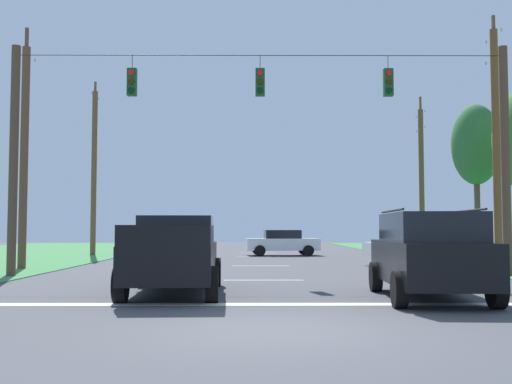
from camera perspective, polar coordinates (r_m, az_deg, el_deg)
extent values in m
plane|color=#47474C|center=(9.90, 1.72, -12.93)|extent=(120.00, 120.00, 0.00)
cube|color=white|center=(13.11, 1.21, -10.58)|extent=(14.84, 0.45, 0.01)
cube|color=white|center=(19.08, 0.73, -8.34)|extent=(2.50, 0.15, 0.01)
cube|color=white|center=(26.25, 0.44, -7.00)|extent=(2.50, 0.15, 0.01)
cube|color=white|center=(34.52, 0.26, -6.14)|extent=(2.50, 0.15, 0.01)
cube|color=white|center=(40.74, 0.17, -5.73)|extent=(2.50, 0.15, 0.01)
cylinder|color=brown|center=(22.14, -21.97, 2.84)|extent=(0.30, 0.30, 7.92)
cylinder|color=brown|center=(22.33, 22.55, 2.80)|extent=(0.30, 0.30, 7.92)
cylinder|color=black|center=(21.31, 0.39, 12.81)|extent=(16.83, 0.02, 0.02)
cylinder|color=black|center=(21.64, -11.64, 11.98)|extent=(0.02, 0.02, 0.47)
cube|color=#19471E|center=(21.47, -11.66, 10.15)|extent=(0.32, 0.24, 0.95)
cylinder|color=red|center=(21.40, -11.73, 11.01)|extent=(0.20, 0.04, 0.20)
cylinder|color=#352203|center=(21.33, -11.74, 10.23)|extent=(0.20, 0.04, 0.20)
cylinder|color=black|center=(21.26, -11.75, 9.44)|extent=(0.20, 0.04, 0.20)
cylinder|color=black|center=(21.24, 0.39, 12.20)|extent=(0.02, 0.02, 0.47)
cube|color=#19471E|center=(21.06, 0.39, 10.35)|extent=(0.32, 0.24, 0.95)
cylinder|color=red|center=(21.00, 0.40, 11.22)|extent=(0.20, 0.04, 0.20)
cylinder|color=#352203|center=(20.92, 0.40, 10.42)|extent=(0.20, 0.04, 0.20)
cylinder|color=black|center=(20.85, 0.40, 9.62)|extent=(0.20, 0.04, 0.20)
cylinder|color=black|center=(21.75, 12.39, 11.91)|extent=(0.02, 0.02, 0.47)
cube|color=#19471E|center=(21.57, 12.41, 10.09)|extent=(0.32, 0.24, 0.95)
cylinder|color=red|center=(21.51, 12.49, 10.94)|extent=(0.20, 0.04, 0.20)
cylinder|color=#352203|center=(21.44, 12.50, 10.17)|extent=(0.20, 0.04, 0.20)
cylinder|color=black|center=(21.37, 12.51, 9.38)|extent=(0.20, 0.04, 0.20)
cube|color=black|center=(15.32, -7.75, -6.43)|extent=(2.20, 5.47, 0.85)
cube|color=black|center=(15.94, -7.52, -3.53)|extent=(1.92, 1.97, 0.70)
cube|color=black|center=(14.08, -12.06, -4.01)|extent=(0.19, 2.38, 0.45)
cube|color=black|center=(13.89, -4.37, -4.08)|extent=(0.19, 2.38, 0.45)
cube|color=black|center=(12.66, -8.83, -4.12)|extent=(1.96, 0.17, 0.45)
cylinder|color=black|center=(17.28, -10.53, -7.48)|extent=(0.31, 0.81, 0.80)
cylinder|color=black|center=(17.12, -3.83, -7.56)|extent=(0.31, 0.81, 0.80)
cylinder|color=black|center=(13.67, -12.70, -8.54)|extent=(0.31, 0.81, 0.80)
cylinder|color=black|center=(13.46, -4.20, -8.69)|extent=(0.31, 0.81, 0.80)
cube|color=black|center=(14.54, 16.01, -6.38)|extent=(2.21, 4.90, 0.95)
cube|color=black|center=(14.38, 16.10, -3.22)|extent=(1.97, 3.29, 0.65)
cylinder|color=black|center=(14.21, 12.73, -1.76)|extent=(0.20, 2.72, 0.05)
cylinder|color=black|center=(14.60, 19.32, -1.69)|extent=(0.20, 2.72, 0.05)
cylinder|color=black|center=(16.00, 11.27, -7.87)|extent=(0.30, 0.77, 0.76)
cylinder|color=black|center=(16.39, 18.08, -7.66)|extent=(0.30, 0.77, 0.76)
cylinder|color=black|center=(12.79, 13.42, -8.97)|extent=(0.30, 0.77, 0.76)
cylinder|color=black|center=(13.28, 21.82, -8.61)|extent=(0.30, 0.77, 0.76)
cube|color=silver|center=(36.05, 2.51, -4.97)|extent=(4.42, 2.10, 0.70)
cube|color=black|center=(36.03, 2.51, -4.01)|extent=(2.21, 1.76, 0.50)
cylinder|color=black|center=(37.14, 4.53, -5.45)|extent=(0.65, 0.26, 0.64)
cylinder|color=black|center=(35.37, 4.98, -5.55)|extent=(0.65, 0.26, 0.64)
cylinder|color=black|center=(36.81, 0.14, -5.48)|extent=(0.65, 0.26, 0.64)
cylinder|color=black|center=(35.02, 0.37, -5.59)|extent=(0.65, 0.26, 0.64)
cube|color=silver|center=(26.74, 14.97, -5.39)|extent=(4.40, 2.06, 0.70)
cube|color=black|center=(26.72, 14.95, -4.10)|extent=(2.20, 1.75, 0.50)
cylinder|color=black|center=(28.08, 17.14, -5.97)|extent=(0.65, 0.26, 0.64)
cylinder|color=black|center=(26.41, 18.55, -6.11)|extent=(0.65, 0.26, 0.64)
cylinder|color=black|center=(27.20, 11.52, -6.14)|extent=(0.65, 0.26, 0.64)
cylinder|color=black|center=(25.47, 12.60, -6.31)|extent=(0.65, 0.26, 0.64)
cylinder|color=brown|center=(26.49, 21.79, 3.92)|extent=(0.31, 0.31, 9.83)
cube|color=brown|center=(27.41, 21.58, 13.33)|extent=(0.12, 0.12, 1.98)
cylinder|color=#B2B7BC|center=(28.15, 20.96, 13.12)|extent=(0.08, 0.08, 0.12)
cylinder|color=#B2B7BC|center=(26.75, 22.22, 14.03)|extent=(0.08, 0.08, 0.12)
cube|color=brown|center=(27.17, 21.62, 11.51)|extent=(0.12, 0.12, 2.16)
cylinder|color=#B2B7BC|center=(27.98, 20.94, 11.31)|extent=(0.08, 0.08, 0.12)
cylinder|color=#B2B7BC|center=(26.43, 22.33, 12.21)|extent=(0.08, 0.08, 0.12)
cylinder|color=brown|center=(37.19, 15.41, 0.91)|extent=(0.30, 0.30, 8.75)
cube|color=brown|center=(37.69, 15.31, 6.94)|extent=(0.12, 0.12, 2.35)
cylinder|color=#B2B7BC|center=(38.60, 14.93, 6.87)|extent=(0.08, 0.08, 0.12)
cylinder|color=#B2B7BC|center=(36.83, 15.70, 7.38)|extent=(0.08, 0.08, 0.12)
cube|color=brown|center=(37.54, 15.33, 5.59)|extent=(0.12, 0.12, 2.18)
cylinder|color=#B2B7BC|center=(38.39, 14.98, 5.57)|extent=(0.08, 0.08, 0.12)
cylinder|color=#B2B7BC|center=(36.73, 15.70, 5.99)|extent=(0.08, 0.08, 0.12)
cylinder|color=brown|center=(26.01, -21.11, 3.13)|extent=(0.32, 0.32, 9.01)
cube|color=brown|center=(26.77, -20.91, 11.88)|extent=(0.12, 0.12, 2.38)
cylinder|color=#B2B7BC|center=(27.67, -20.20, 11.63)|extent=(0.08, 0.08, 0.12)
cylinder|color=#B2B7BC|center=(25.95, -21.66, 12.67)|extent=(0.08, 0.08, 0.12)
cylinder|color=brown|center=(37.68, -15.09, 1.78)|extent=(0.32, 0.32, 9.96)
cube|color=brown|center=(38.36, -14.99, 8.61)|extent=(0.12, 0.12, 1.99)
cylinder|color=#B2B7BC|center=(39.14, -14.69, 8.54)|extent=(0.08, 0.08, 0.12)
cylinder|color=#B2B7BC|center=(37.63, -15.29, 9.04)|extent=(0.08, 0.08, 0.12)
cylinder|color=brown|center=(33.51, 20.24, -1.86)|extent=(0.30, 0.30, 4.86)
ellipsoid|color=#2E6534|center=(33.79, 20.11, 4.25)|extent=(2.53, 2.53, 4.25)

